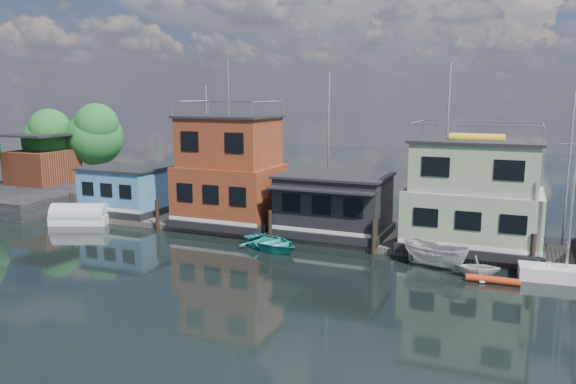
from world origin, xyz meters
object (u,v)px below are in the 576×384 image
at_px(houseboat_red, 230,173).
at_px(dinghy_white, 478,267).
at_px(houseboat_green, 473,197).
at_px(motorboat, 436,254).
at_px(red_kayak, 493,280).
at_px(tarp_runabout, 80,216).
at_px(dinghy_teal, 272,242).
at_px(day_sailer, 566,273).
at_px(houseboat_dark, 334,204).
at_px(houseboat_blue, 126,190).

bearing_deg(houseboat_red, dinghy_white, -15.62).
distance_m(houseboat_green, motorboat, 5.17).
relative_size(dinghy_white, red_kayak, 0.87).
height_order(houseboat_green, red_kayak, houseboat_green).
relative_size(tarp_runabout, dinghy_teal, 1.04).
relative_size(houseboat_green, day_sailer, 1.14).
relative_size(red_kayak, dinghy_teal, 0.61).
relative_size(houseboat_dark, dinghy_white, 3.14).
distance_m(houseboat_blue, motorboat, 25.31).
height_order(dinghy_white, red_kayak, dinghy_white).
bearing_deg(tarp_runabout, dinghy_teal, -24.88).
height_order(houseboat_green, dinghy_white, houseboat_green).
height_order(houseboat_green, motorboat, houseboat_green).
bearing_deg(red_kayak, day_sailer, 27.09).
bearing_deg(motorboat, dinghy_teal, 114.11).
distance_m(tarp_runabout, dinghy_teal, 16.42).
xyz_separation_m(houseboat_blue, dinghy_white, (27.31, -4.98, -1.58)).
distance_m(houseboat_dark, motorboat, 8.63).
height_order(houseboat_red, motorboat, houseboat_red).
bearing_deg(red_kayak, houseboat_dark, 150.34).
distance_m(dinghy_white, motorboat, 2.54).
distance_m(red_kayak, tarp_runabout, 29.87).
height_order(day_sailer, tarp_runabout, day_sailer).
height_order(motorboat, dinghy_teal, motorboat).
bearing_deg(tarp_runabout, houseboat_blue, 42.33).
bearing_deg(houseboat_red, tarp_runabout, -162.70).
bearing_deg(tarp_runabout, day_sailer, -22.73).
xyz_separation_m(day_sailer, tarp_runabout, (-33.30, 0.25, 0.22)).
relative_size(houseboat_blue, red_kayak, 2.38).
xyz_separation_m(houseboat_red, motorboat, (15.44, -4.08, -3.31)).
bearing_deg(houseboat_dark, dinghy_teal, -123.24).
distance_m(dinghy_white, day_sailer, 4.52).
bearing_deg(red_kayak, dinghy_teal, 172.10).
bearing_deg(day_sailer, dinghy_white, -168.76).
bearing_deg(houseboat_blue, dinghy_white, -10.33).
height_order(houseboat_dark, motorboat, houseboat_dark).
height_order(houseboat_red, houseboat_dark, houseboat_red).
bearing_deg(houseboat_red, red_kayak, -16.89).
relative_size(motorboat, dinghy_teal, 0.94).
height_order(dinghy_white, motorboat, motorboat).
bearing_deg(houseboat_green, day_sailer, -35.85).
bearing_deg(houseboat_dark, red_kayak, -27.94).
height_order(red_kayak, tarp_runabout, tarp_runabout).
xyz_separation_m(houseboat_dark, motorboat, (7.44, -4.07, -1.62)).
height_order(red_kayak, day_sailer, day_sailer).
bearing_deg(tarp_runabout, motorboat, -23.62).
bearing_deg(dinghy_teal, houseboat_red, 76.80).
xyz_separation_m(houseboat_green, tarp_runabout, (-28.15, -3.47, -2.91)).
distance_m(houseboat_blue, houseboat_red, 9.69).
bearing_deg(dinghy_white, red_kayak, -139.58).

